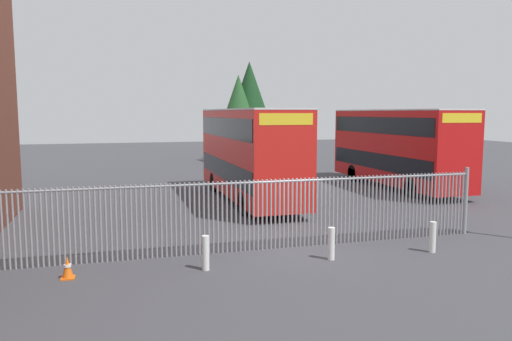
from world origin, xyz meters
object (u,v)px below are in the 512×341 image
bollard_center_front (331,244)px  traffic_cone_by_gate (67,268)px  double_decker_bus_behind_fence_left (396,145)px  double_decker_bus_near_gate (249,151)px  bollard_near_right (433,237)px  bollard_near_left (206,253)px

bollard_center_front → traffic_cone_by_gate: size_ratio=1.61×
double_decker_bus_behind_fence_left → traffic_cone_by_gate: double_decker_bus_behind_fence_left is taller
double_decker_bus_near_gate → double_decker_bus_behind_fence_left: size_ratio=1.00×
double_decker_bus_near_gate → bollard_near_right: double_decker_bus_near_gate is taller
double_decker_bus_behind_fence_left → traffic_cone_by_gate: 20.29m
double_decker_bus_near_gate → double_decker_bus_behind_fence_left: same height
double_decker_bus_behind_fence_left → bollard_center_front: bearing=-128.5°
double_decker_bus_near_gate → bollard_near_right: bearing=-73.6°
bollard_near_right → traffic_cone_by_gate: bollard_near_right is taller
bollard_near_left → traffic_cone_by_gate: size_ratio=1.61×
traffic_cone_by_gate → bollard_near_left: bearing=-4.7°
bollard_near_right → double_decker_bus_behind_fence_left: bearing=63.0°
bollard_center_front → bollard_near_right: size_ratio=1.00×
bollard_near_left → bollard_center_front: bearing=-0.9°
bollard_near_right → traffic_cone_by_gate: (-10.49, 0.51, -0.19)m
double_decker_bus_near_gate → bollard_center_front: 10.30m
bollard_near_left → bollard_near_right: same height
bollard_center_front → traffic_cone_by_gate: (-7.20, 0.35, -0.19)m
double_decker_bus_behind_fence_left → traffic_cone_by_gate: (-16.60, -11.47, -2.13)m
double_decker_bus_behind_fence_left → bollard_near_right: double_decker_bus_behind_fence_left is taller
double_decker_bus_near_gate → bollard_near_left: double_decker_bus_near_gate is taller
double_decker_bus_near_gate → bollard_near_left: 10.97m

